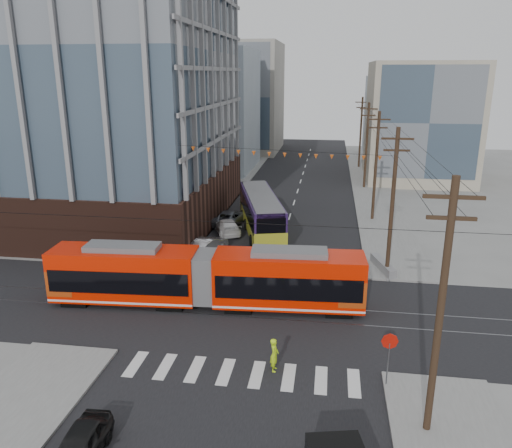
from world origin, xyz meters
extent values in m
plane|color=slate|center=(0.00, 0.00, 0.00)|extent=(160.00, 160.00, 0.00)
cube|color=#381E16|center=(-22.00, 23.00, 14.30)|extent=(30.00, 25.00, 28.60)
cube|color=#8C99A5|center=(-17.00, 52.00, 9.00)|extent=(18.00, 16.00, 18.00)
cube|color=gray|center=(16.00, 48.00, 8.00)|extent=(14.00, 14.00, 16.00)
cube|color=gray|center=(-14.00, 72.00, 10.00)|extent=(16.00, 18.00, 20.00)
cube|color=#8C99A5|center=(18.00, 68.00, 7.00)|extent=(16.00, 16.00, 14.00)
cylinder|color=black|center=(8.50, -6.00, 5.50)|extent=(0.30, 0.30, 11.00)
cylinder|color=black|center=(8.50, 56.00, 5.50)|extent=(0.30, 0.30, 11.00)
imported|color=black|center=(-5.16, -9.79, 0.67)|extent=(1.77, 3.99, 1.34)
imported|color=#B4B6BB|center=(-5.84, 13.74, 0.71)|extent=(2.86, 4.55, 1.42)
imported|color=silver|center=(-5.39, 19.38, 0.69)|extent=(3.74, 5.12, 1.38)
imported|color=#565C65|center=(-5.70, 22.24, 0.73)|extent=(2.96, 5.47, 1.46)
imported|color=#B7E316|center=(1.61, -2.48, 0.89)|extent=(0.45, 0.67, 1.79)
cube|color=slate|center=(8.30, 11.95, 0.39)|extent=(1.94, 4.04, 0.79)
camera|label=1|loc=(3.99, -24.54, 14.54)|focal=35.00mm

